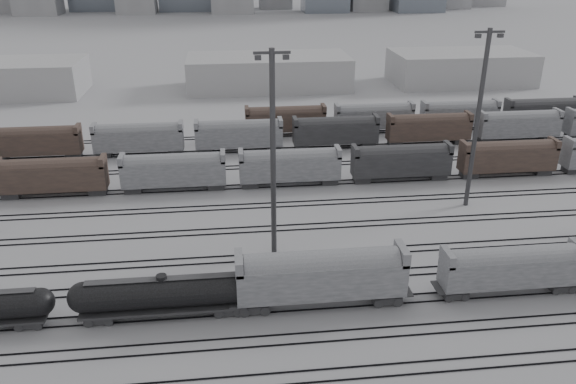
{
  "coord_description": "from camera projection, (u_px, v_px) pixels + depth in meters",
  "views": [
    {
      "loc": [
        -1.13,
        -45.16,
        33.0
      ],
      "look_at": [
        6.38,
        20.33,
        4.0
      ],
      "focal_mm": 35.0,
      "sensor_mm": 36.0,
      "label": 1
    }
  ],
  "objects": [
    {
      "name": "hopper_car_a",
      "position": [
        321.0,
        274.0,
        54.67
      ],
      "size": [
        16.7,
        3.32,
        5.97
      ],
      "color": "#232326",
      "rests_on": "ground"
    },
    {
      "name": "warehouse_mid",
      "position": [
        268.0,
        72.0,
        140.29
      ],
      "size": [
        40.0,
        18.0,
        8.0
      ],
      "primitive_type": "cube",
      "color": "#9C9C9F",
      "rests_on": "ground"
    },
    {
      "name": "tracks",
      "position": [
        240.0,
        232.0,
        70.35
      ],
      "size": [
        220.0,
        71.5,
        0.16
      ],
      "color": "black",
      "rests_on": "ground"
    },
    {
      "name": "bg_string_far",
      "position": [
        417.0,
        117.0,
        107.97
      ],
      "size": [
        66.0,
        3.0,
        5.6
      ],
      "color": "#4F3B32",
      "rests_on": "ground"
    },
    {
      "name": "light_mast_c",
      "position": [
        273.0,
        153.0,
        60.5
      ],
      "size": [
        3.78,
        0.61,
        23.64
      ],
      "color": "#39393C",
      "rests_on": "ground"
    },
    {
      "name": "hopper_car_b",
      "position": [
        511.0,
        266.0,
        56.91
      ],
      "size": [
        14.48,
        2.88,
        5.18
      ],
      "color": "#232326",
      "rests_on": "ground"
    },
    {
      "name": "warehouse_right",
      "position": [
        460.0,
        68.0,
        145.51
      ],
      "size": [
        35.0,
        18.0,
        8.0
      ],
      "primitive_type": "cube",
      "color": "#9C9C9F",
      "rests_on": "ground"
    },
    {
      "name": "tank_car_b",
      "position": [
        163.0,
        294.0,
        53.54
      ],
      "size": [
        17.72,
        2.95,
        4.38
      ],
      "color": "#232326",
      "rests_on": "ground"
    },
    {
      "name": "bg_string_mid",
      "position": [
        336.0,
        132.0,
        98.87
      ],
      "size": [
        151.0,
        3.0,
        5.6
      ],
      "color": "#232326",
      "rests_on": "ground"
    },
    {
      "name": "light_mast_d",
      "position": [
        478.0,
        117.0,
        72.82
      ],
      "size": [
        3.81,
        0.61,
        23.83
      ],
      "color": "#39393C",
      "rests_on": "ground"
    },
    {
      "name": "bg_string_near",
      "position": [
        290.0,
        167.0,
        83.28
      ],
      "size": [
        151.0,
        3.0,
        5.6
      ],
      "color": "gray",
      "rests_on": "ground"
    },
    {
      "name": "ground",
      "position": [
        247.0,
        316.0,
        54.47
      ],
      "size": [
        900.0,
        900.0,
        0.0
      ],
      "primitive_type": "plane",
      "color": "#A6A6AB",
      "rests_on": "ground"
    }
  ]
}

